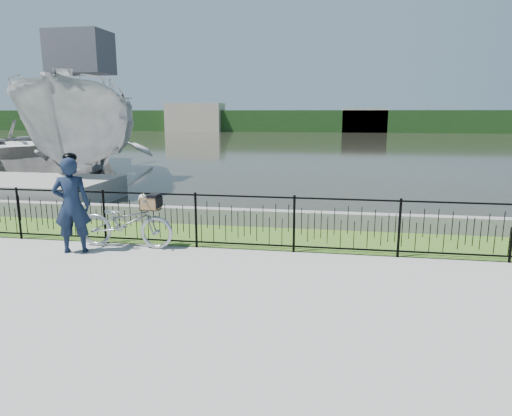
% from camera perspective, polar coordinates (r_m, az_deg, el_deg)
% --- Properties ---
extents(ground, '(120.00, 120.00, 0.00)m').
position_cam_1_polar(ground, '(7.80, -3.70, -8.63)').
color(ground, gray).
rests_on(ground, ground).
extents(grass_strip, '(60.00, 2.00, 0.01)m').
position_cam_1_polar(grass_strip, '(10.23, -0.42, -3.58)').
color(grass_strip, '#3D611E').
rests_on(grass_strip, ground).
extents(water, '(120.00, 120.00, 0.00)m').
position_cam_1_polar(water, '(40.24, 7.02, 7.91)').
color(water, black).
rests_on(water, ground).
extents(quay_wall, '(60.00, 0.30, 0.40)m').
position_cam_1_polar(quay_wall, '(11.14, 0.45, -1.25)').
color(quay_wall, gray).
rests_on(quay_wall, ground).
extents(fence, '(14.00, 0.06, 1.15)m').
position_cam_1_polar(fence, '(9.13, -1.49, -1.77)').
color(fence, black).
rests_on(fence, ground).
extents(far_treeline, '(120.00, 6.00, 3.00)m').
position_cam_1_polar(far_treeline, '(67.15, 8.07, 10.73)').
color(far_treeline, '#1E3F18').
rests_on(far_treeline, ground).
extents(far_building_left, '(8.00, 4.00, 4.00)m').
position_cam_1_polar(far_building_left, '(68.03, -7.60, 11.17)').
color(far_building_left, '#B0A38D').
rests_on(far_building_left, ground).
extents(far_building_right, '(6.00, 3.00, 3.20)m').
position_cam_1_polar(far_building_right, '(65.77, 13.36, 10.59)').
color(far_building_right, '#B0A38D').
rests_on(far_building_right, ground).
extents(bicycle_rig, '(2.00, 0.70, 1.15)m').
position_cam_1_polar(bicycle_rig, '(9.70, -15.92, -1.66)').
color(bicycle_rig, '#ACB0B8').
rests_on(bicycle_rig, ground).
extents(cyclist, '(0.80, 0.66, 1.97)m').
position_cam_1_polar(cyclist, '(9.60, -22.06, 0.45)').
color(cyclist, '#121C31').
rests_on(cyclist, ground).
extents(boat_near, '(7.16, 11.01, 5.78)m').
position_cam_1_polar(boat_near, '(19.64, -20.51, 9.29)').
color(boat_near, '#AAAAAA').
rests_on(boat_near, water).
extents(boat_far, '(10.60, 13.15, 2.41)m').
position_cam_1_polar(boat_far, '(23.78, -24.42, 7.16)').
color(boat_far, '#AAAAAA').
rests_on(boat_far, water).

